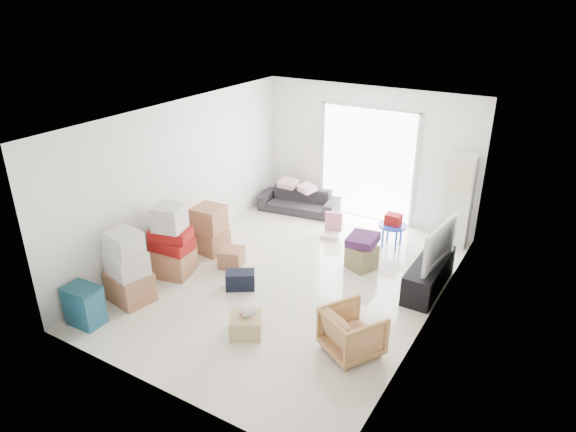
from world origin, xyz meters
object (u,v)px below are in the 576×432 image
(ottoman, at_px, (362,257))
(kids_table, at_px, (393,224))
(sofa, at_px, (299,197))
(armchair, at_px, (353,330))
(tv_console, at_px, (429,275))
(television, at_px, (431,257))
(ac_tower, at_px, (459,201))
(storage_bins, at_px, (84,305))
(wood_crate, at_px, (246,325))

(ottoman, bearing_deg, kids_table, 81.39)
(sofa, distance_m, ottoman, 2.64)
(sofa, height_order, armchair, armchair)
(tv_console, xyz_separation_m, sofa, (-3.30, 1.62, 0.09))
(television, bearing_deg, kids_table, 49.65)
(sofa, distance_m, kids_table, 2.35)
(ac_tower, bearing_deg, armchair, -95.02)
(ac_tower, xyz_separation_m, armchair, (-0.34, -3.85, -0.53))
(television, bearing_deg, tv_console, 0.00)
(armchair, bearing_deg, kids_table, -47.91)
(storage_bins, bearing_deg, television, 41.33)
(storage_bins, bearing_deg, ac_tower, 53.51)
(armchair, xyz_separation_m, kids_table, (-0.63, 3.16, 0.11))
(sofa, bearing_deg, armchair, -60.34)
(kids_table, bearing_deg, ac_tower, 35.26)
(wood_crate, bearing_deg, sofa, 110.06)
(television, xyz_separation_m, kids_table, (-1.02, 1.09, -0.10))
(tv_console, relative_size, kids_table, 2.27)
(tv_console, relative_size, ottoman, 3.43)
(tv_console, height_order, armchair, armchair)
(kids_table, bearing_deg, storage_bins, -122.52)
(ac_tower, height_order, tv_console, ac_tower)
(armchair, bearing_deg, wood_crate, 46.28)
(storage_bins, distance_m, kids_table, 5.36)
(sofa, bearing_deg, kids_table, -21.75)
(armchair, relative_size, ottoman, 1.65)
(sofa, height_order, storage_bins, sofa)
(sofa, bearing_deg, television, -34.80)
(ac_tower, bearing_deg, television, -88.39)
(ac_tower, bearing_deg, ottoman, -123.25)
(television, height_order, sofa, sofa)
(television, bearing_deg, ac_tower, 8.26)
(ac_tower, height_order, kids_table, ac_tower)
(storage_bins, bearing_deg, kids_table, 57.48)
(tv_console, height_order, wood_crate, tv_console)
(storage_bins, bearing_deg, sofa, 83.23)
(armchair, bearing_deg, television, -69.77)
(sofa, height_order, kids_table, sofa)
(television, distance_m, ottoman, 1.23)
(tv_console, distance_m, wood_crate, 3.06)
(tv_console, relative_size, sofa, 0.87)
(tv_console, bearing_deg, television, 0.00)
(armchair, relative_size, wood_crate, 1.64)
(tv_console, height_order, sofa, sofa)
(kids_table, bearing_deg, television, -46.99)
(armchair, distance_m, storage_bins, 3.77)
(ac_tower, bearing_deg, wood_crate, -112.52)
(armchair, distance_m, wood_crate, 1.49)
(ac_tower, distance_m, television, 1.80)
(armchair, bearing_deg, tv_console, -69.77)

